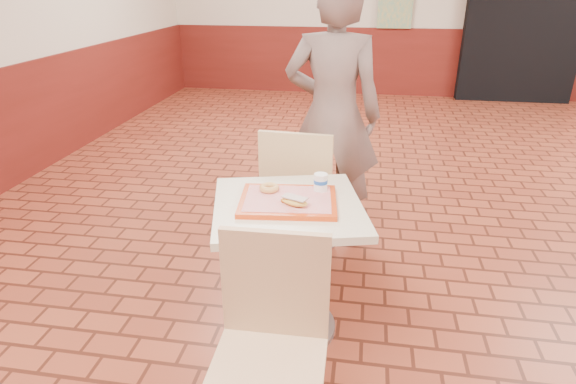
% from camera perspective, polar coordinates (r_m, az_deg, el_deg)
% --- Properties ---
extents(room_shell, '(8.01, 10.01, 3.01)m').
position_cam_1_polar(room_shell, '(2.91, 29.49, 17.32)').
color(room_shell, maroon).
rests_on(room_shell, ground).
extents(wainscot_band, '(8.00, 10.00, 1.00)m').
position_cam_1_polar(wainscot_band, '(3.14, 25.81, -0.87)').
color(wainscot_band, '#571610').
rests_on(wainscot_band, ground).
extents(corridor_doorway, '(1.60, 0.22, 2.20)m').
position_cam_1_polar(corridor_doorway, '(7.94, 26.18, 17.51)').
color(corridor_doorway, black).
rests_on(corridor_doorway, ground).
extents(main_table, '(0.69, 0.69, 0.73)m').
position_cam_1_polar(main_table, '(2.37, 0.00, -6.57)').
color(main_table, beige).
rests_on(main_table, ground).
extents(chair_main_front, '(0.41, 0.41, 0.88)m').
position_cam_1_polar(chair_main_front, '(1.83, -2.06, -17.05)').
color(chair_main_front, tan).
rests_on(chair_main_front, ground).
extents(chair_main_back, '(0.45, 0.45, 0.91)m').
position_cam_1_polar(chair_main_back, '(2.91, 1.32, 0.01)').
color(chair_main_back, '#DCBD84').
rests_on(chair_main_back, ground).
extents(customer, '(0.64, 0.43, 1.74)m').
position_cam_1_polar(customer, '(3.19, 5.31, 8.97)').
color(customer, '#735E59').
rests_on(customer, ground).
extents(serving_tray, '(0.45, 0.35, 0.03)m').
position_cam_1_polar(serving_tray, '(2.25, -0.00, -1.08)').
color(serving_tray, red).
rests_on(serving_tray, main_table).
extents(ring_donut, '(0.12, 0.12, 0.03)m').
position_cam_1_polar(ring_donut, '(2.32, -2.24, 0.50)').
color(ring_donut, '#D59A4D').
rests_on(ring_donut, serving_tray).
extents(long_john_donut, '(0.14, 0.11, 0.04)m').
position_cam_1_polar(long_john_donut, '(2.17, 0.72, -1.10)').
color(long_john_donut, gold).
rests_on(long_john_donut, serving_tray).
extents(paper_cup, '(0.07, 0.07, 0.08)m').
position_cam_1_polar(paper_cup, '(2.32, 3.89, 1.20)').
color(paper_cup, white).
rests_on(paper_cup, serving_tray).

